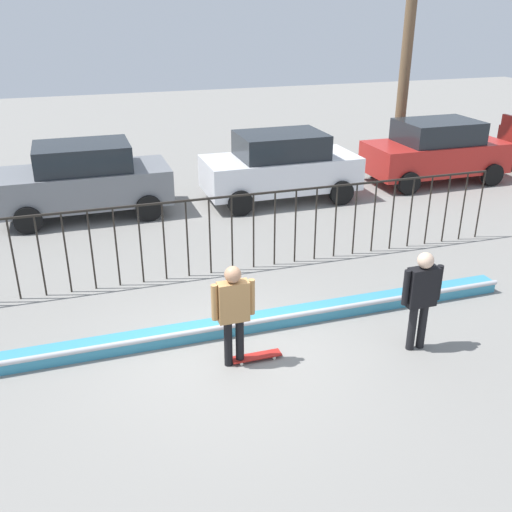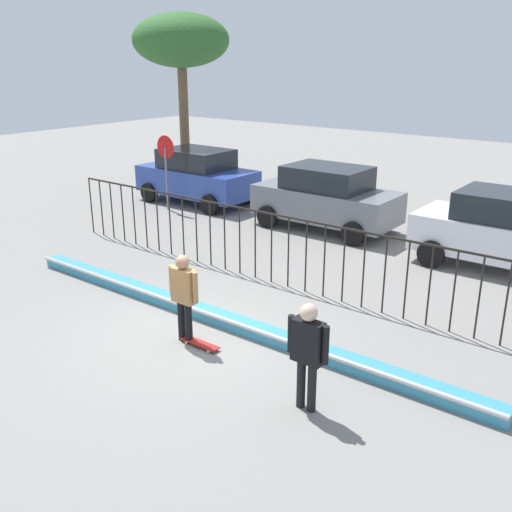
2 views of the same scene
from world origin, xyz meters
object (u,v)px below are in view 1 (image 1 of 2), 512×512
object	(u,v)px
skateboarder	(233,307)
parked_car_red	(436,151)
parked_car_white	(280,166)
parked_car_gray	(85,179)
camera_operator	(422,292)
skateboard	(256,356)

from	to	relation	value
skateboarder	parked_car_red	xyz separation A→B (m)	(8.71, 7.75, -0.03)
parked_car_white	parked_car_gray	bearing A→B (deg)	173.53
parked_car_gray	parked_car_white	distance (m)	5.29
parked_car_red	skateboarder	bearing A→B (deg)	-139.99
camera_operator	parked_car_gray	bearing A→B (deg)	1.05
skateboarder	parked_car_gray	distance (m)	8.06
skateboard	parked_car_gray	world-z (taller)	parked_car_gray
skateboard	parked_car_gray	size ratio (longest dim) A/B	0.19
camera_operator	parked_car_gray	xyz separation A→B (m)	(-4.69, 8.34, -0.04)
skateboard	camera_operator	size ratio (longest dim) A/B	0.47
camera_operator	parked_car_gray	distance (m)	9.57
skateboarder	parked_car_white	size ratio (longest dim) A/B	0.39
skateboard	camera_operator	distance (m)	2.78
skateboard	camera_operator	xyz separation A→B (m)	(2.57, -0.47, 0.96)
skateboarder	parked_car_white	distance (m)	8.31
parked_car_red	camera_operator	bearing A→B (deg)	-126.75
camera_operator	parked_car_red	size ratio (longest dim) A/B	0.39
skateboard	parked_car_red	bearing A→B (deg)	61.95
parked_car_gray	parked_car_red	world-z (taller)	same
parked_car_gray	parked_car_red	xyz separation A→B (m)	(10.47, -0.12, 0.00)
parked_car_red	parked_car_white	bearing A→B (deg)	-179.19
camera_operator	parked_car_red	bearing A→B (deg)	-63.44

